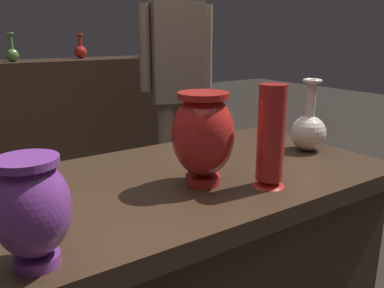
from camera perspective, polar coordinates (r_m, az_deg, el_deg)
name	(u,v)px	position (r m, az deg, el deg)	size (l,w,h in m)	color
back_display_shelf	(20,130)	(3.22, -23.20, 1.90)	(2.60, 0.40, 0.99)	#382619
vase_centerpiece	(203,135)	(1.03, 1.60, 1.31)	(0.16, 0.16, 0.24)	red
vase_tall_behind	(32,208)	(0.72, -21.84, -8.44)	(0.13, 0.13, 0.19)	#7A388E
vase_left_accent	(271,138)	(1.04, 11.14, 0.85)	(0.09, 0.09, 0.27)	red
vase_right_accent	(309,129)	(1.40, 16.23, 1.99)	(0.12, 0.12, 0.24)	silver
shelf_vase_right	(80,50)	(3.35, -15.57, 12.70)	(0.10, 0.10, 0.19)	red
shelf_vase_center	(12,53)	(3.12, -24.21, 11.74)	(0.09, 0.09, 0.20)	#477A38
shelf_vase_far_right	(147,46)	(3.43, -6.42, 13.69)	(0.13, 0.13, 0.12)	#E55B1E
visitor_near_right	(177,79)	(2.55, -2.18, 9.23)	(0.46, 0.26, 1.55)	#846B56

